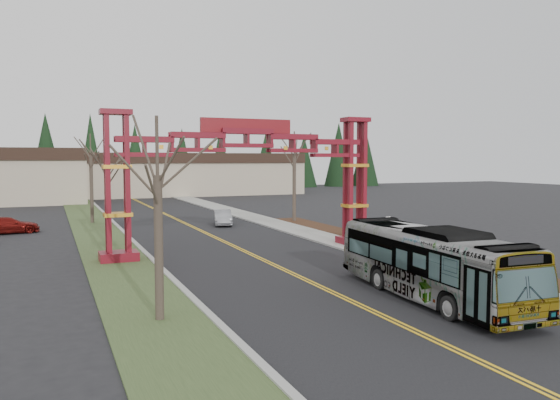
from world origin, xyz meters
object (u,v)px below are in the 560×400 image
gateway_arch (247,160)px  bare_tree_right_far (294,156)px  parked_car_mid_a (8,225)px  silver_sedan (223,217)px  barrel_south (393,241)px  transit_bus (430,263)px  bare_tree_median_near (157,176)px  retail_building_east (182,173)px  bare_tree_median_mid (106,171)px  street_sign (388,226)px  barrel_north (350,231)px  barrel_mid (359,236)px  bare_tree_median_far (91,157)px

gateway_arch → bare_tree_right_far: 17.67m
gateway_arch → parked_car_mid_a: 22.47m
silver_sedan → barrel_south: 18.60m
transit_bus → bare_tree_median_near: bearing=176.7°
retail_building_east → bare_tree_median_mid: 58.58m
street_sign → barrel_south: size_ratio=1.99×
gateway_arch → barrel_south: 11.17m
barrel_north → transit_bus: bearing=-109.5°
bare_tree_median_mid → bare_tree_right_far: 19.87m
gateway_arch → street_sign: bearing=-14.5°
bare_tree_median_mid → parked_car_mid_a: bearing=124.8°
barrel_mid → barrel_south: bearing=-83.2°
retail_building_east → bare_tree_right_far: 47.47m
transit_bus → barrel_south: 12.93m
transit_bus → street_sign: 13.11m
street_sign → bare_tree_median_mid: bearing=153.4°
bare_tree_median_near → bare_tree_median_far: size_ratio=0.91×
barrel_mid → barrel_north: size_ratio=0.91×
retail_building_east → parked_car_mid_a: bearing=-118.4°
bare_tree_median_far → street_sign: 29.24m
silver_sedan → parked_car_mid_a: bearing=-170.8°
bare_tree_median_mid → bare_tree_median_far: bearing=90.0°
barrel_mid → barrel_north: barrel_north is taller
bare_tree_right_far → bare_tree_median_far: bearing=160.8°
silver_sedan → parked_car_mid_a: silver_sedan is taller
silver_sedan → bare_tree_median_mid: 14.49m
retail_building_east → silver_sedan: bearing=-98.6°
silver_sedan → parked_car_mid_a: 17.73m
street_sign → silver_sedan: bearing=110.2°
bare_tree_right_far → barrel_north: bearing=-92.8°
bare_tree_median_far → barrel_mid: bare_tree_median_far is taller
parked_car_mid_a → barrel_south: (24.18, -18.76, -0.13)m
barrel_south → barrel_mid: barrel_south is taller
retail_building_east → bare_tree_right_far: bare_tree_right_far is taller
parked_car_mid_a → silver_sedan: bearing=-105.0°
bare_tree_median_mid → barrel_south: bare_tree_median_mid is taller
parked_car_mid_a → bare_tree_median_mid: (6.81, -9.81, 4.50)m
barrel_south → barrel_north: (0.06, 5.83, -0.00)m
parked_car_mid_a → bare_tree_right_far: bare_tree_right_far is taller
retail_building_east → parked_car_mid_a: size_ratio=8.06×
retail_building_east → parked_car_mid_a: retail_building_east is taller
bare_tree_median_far → barrel_north: bearing=-45.5°
bare_tree_right_far → barrel_south: (-0.63, -17.29, -5.79)m
gateway_arch → bare_tree_median_near: (-8.00, -12.81, -0.57)m
barrel_mid → bare_tree_median_far: bearing=130.3°
parked_car_mid_a → bare_tree_right_far: bearing=-104.1°
gateway_arch → retail_building_east: size_ratio=0.48×
parked_car_mid_a → bare_tree_right_far: (24.81, -1.47, 5.67)m
bare_tree_median_near → barrel_south: 20.66m
bare_tree_median_near → barrel_south: (17.37, 10.09, -4.85)m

